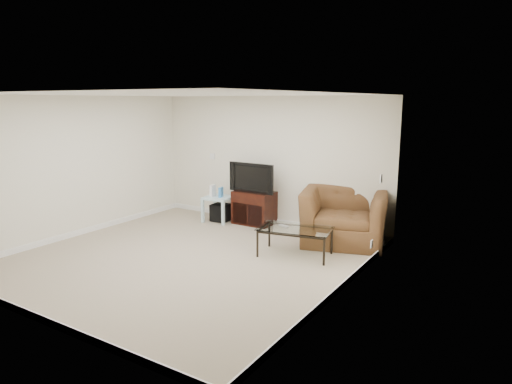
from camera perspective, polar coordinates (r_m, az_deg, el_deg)
The scene contains 18 objects.
floor at distance 7.26m, azimuth -8.49°, elevation -8.16°, with size 5.00×5.00×0.00m, color tan.
ceiling at distance 6.85m, azimuth -9.11°, elevation 11.97°, with size 5.00×5.00×0.00m, color white.
wall_back at distance 8.96m, azimuth 1.71°, elevation 3.92°, with size 5.00×0.02×2.50m, color silver.
wall_left at distance 8.77m, azimuth -21.28°, elevation 2.98°, with size 0.02×5.00×2.50m, color silver.
wall_right at distance 5.66m, azimuth 10.77°, elevation -0.68°, with size 0.02×5.00×2.50m, color silver.
plate_back at distance 9.73m, azimuth -5.48°, elevation 4.46°, with size 0.12×0.02×0.12m, color white.
plate_right_switch at distance 7.16m, azimuth 15.38°, elevation 1.62°, with size 0.02×0.09×0.13m, color white.
plate_right_outlet at distance 7.09m, azimuth 14.26°, elevation -6.31°, with size 0.02×0.08×0.12m, color white.
tv_stand at distance 9.05m, azimuth -0.14°, elevation -1.95°, with size 0.79×0.55×0.66m, color black, non-canonical shape.
dvd_player at distance 8.97m, azimuth -0.29°, elevation -0.64°, with size 0.43×0.30×0.06m, color black.
television at distance 8.90m, azimuth -0.26°, elevation 1.87°, with size 0.93×0.19×0.58m, color black.
side_table at distance 9.28m, azimuth -4.65°, elevation -2.12°, with size 0.53×0.53×0.51m, color #CAEDF9, non-canonical shape.
subwoofer at distance 9.30m, azimuth -4.41°, elevation -2.55°, with size 0.34×0.34×0.34m, color black.
game_console at distance 9.25m, azimuth -5.43°, elevation 0.17°, with size 0.05×0.17×0.23m, color white.
game_case at distance 9.15m, azimuth -4.42°, elevation -0.03°, with size 0.05×0.15×0.20m, color #337FCC.
recliner at distance 7.93m, azimuth 10.96°, elevation -1.93°, with size 1.41×0.91×1.23m, color #54371F.
coffee_table at distance 7.26m, azimuth 4.90°, elevation -6.22°, with size 1.14×0.64×0.44m, color black, non-canonical shape.
remote at distance 7.28m, azimuth 3.48°, elevation -4.24°, with size 0.18×0.05×0.02m, color #B2B2B7.
Camera 1 is at (4.49, -5.17, 2.41)m, focal length 32.00 mm.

